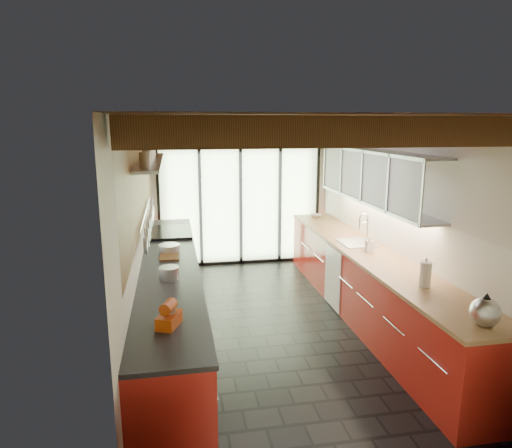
# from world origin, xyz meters

# --- Properties ---
(ground) EXTENTS (5.50, 5.50, 0.00)m
(ground) POSITION_xyz_m (0.00, 0.00, 0.00)
(ground) COLOR black
(ground) RESTS_ON ground
(room_shell) EXTENTS (5.50, 5.50, 5.50)m
(room_shell) POSITION_xyz_m (0.00, 0.00, 1.65)
(room_shell) COLOR silver
(room_shell) RESTS_ON ground
(ceiling_beams) EXTENTS (3.14, 5.06, 4.90)m
(ceiling_beams) POSITION_xyz_m (-0.00, 0.38, 2.46)
(ceiling_beams) COLOR #593316
(ceiling_beams) RESTS_ON ground
(glass_door) EXTENTS (2.95, 0.10, 2.90)m
(glass_door) POSITION_xyz_m (0.00, 2.69, 1.66)
(glass_door) COLOR #C6EAAD
(glass_door) RESTS_ON ground
(left_counter) EXTENTS (0.68, 5.00, 0.92)m
(left_counter) POSITION_xyz_m (-1.28, 0.00, 0.46)
(left_counter) COLOR #B32118
(left_counter) RESTS_ON ground
(range_stove) EXTENTS (0.66, 0.90, 0.97)m
(range_stove) POSITION_xyz_m (-1.28, 1.45, 0.47)
(range_stove) COLOR silver
(range_stove) RESTS_ON ground
(right_counter) EXTENTS (0.68, 5.00, 0.92)m
(right_counter) POSITION_xyz_m (1.27, 0.00, 0.46)
(right_counter) COLOR #B32118
(right_counter) RESTS_ON ground
(sink_assembly) EXTENTS (0.45, 0.52, 0.43)m
(sink_assembly) POSITION_xyz_m (1.29, 0.40, 0.96)
(sink_assembly) COLOR silver
(sink_assembly) RESTS_ON right_counter
(upper_cabinets_right) EXTENTS (0.34, 3.00, 3.00)m
(upper_cabinets_right) POSITION_xyz_m (1.43, 0.30, 1.85)
(upper_cabinets_right) COLOR silver
(upper_cabinets_right) RESTS_ON ground
(left_wall_fixtures) EXTENTS (0.28, 2.60, 0.96)m
(left_wall_fixtures) POSITION_xyz_m (-1.47, 0.29, 1.78)
(left_wall_fixtures) COLOR silver
(left_wall_fixtures) RESTS_ON ground
(stand_mixer) EXTENTS (0.22, 0.28, 0.23)m
(stand_mixer) POSITION_xyz_m (-1.27, -1.80, 1.01)
(stand_mixer) COLOR #C5440F
(stand_mixer) RESTS_ON left_counter
(pot_large) EXTENTS (0.22, 0.22, 0.14)m
(pot_large) POSITION_xyz_m (-1.27, -0.64, 0.99)
(pot_large) COLOR silver
(pot_large) RESTS_ON left_counter
(pot_small) EXTENTS (0.36, 0.36, 0.10)m
(pot_small) POSITION_xyz_m (-1.27, 0.40, 0.97)
(pot_small) COLOR silver
(pot_small) RESTS_ON left_counter
(cutting_board) EXTENTS (0.24, 0.33, 0.03)m
(cutting_board) POSITION_xyz_m (-1.27, 0.16, 0.93)
(cutting_board) COLOR brown
(cutting_board) RESTS_ON left_counter
(kettle) EXTENTS (0.30, 0.33, 0.29)m
(kettle) POSITION_xyz_m (1.27, -2.25, 1.05)
(kettle) COLOR silver
(kettle) RESTS_ON right_counter
(paper_towel) EXTENTS (0.15, 0.15, 0.31)m
(paper_towel) POSITION_xyz_m (1.27, -1.34, 1.05)
(paper_towel) COLOR white
(paper_towel) RESTS_ON right_counter
(soap_bottle) EXTENTS (0.10, 0.10, 0.21)m
(soap_bottle) POSITION_xyz_m (1.27, -0.01, 1.02)
(soap_bottle) COLOR silver
(soap_bottle) RESTS_ON right_counter
(bowl) EXTENTS (0.23, 0.23, 0.05)m
(bowl) POSITION_xyz_m (1.27, 2.25, 0.94)
(bowl) COLOR silver
(bowl) RESTS_ON right_counter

